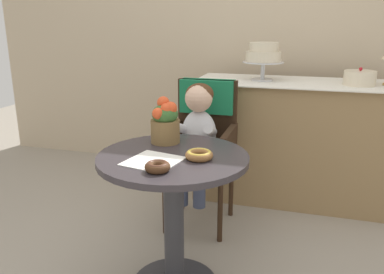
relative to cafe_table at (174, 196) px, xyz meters
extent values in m
cube|color=#C1AD8E|center=(0.00, 1.85, 0.84)|extent=(4.80, 0.10, 2.70)
cylinder|color=#332D33|center=(0.00, 0.00, 0.20)|extent=(0.72, 0.72, 0.03)
cylinder|color=#333338|center=(0.00, 0.00, -0.16)|extent=(0.10, 0.10, 0.69)
cube|color=#332114|center=(-0.05, 0.67, -0.04)|extent=(0.42, 0.42, 0.04)
cube|color=#332114|center=(-0.05, 0.86, 0.22)|extent=(0.40, 0.04, 0.46)
cube|color=#332114|center=(-0.24, 0.67, 0.08)|extent=(0.04, 0.38, 0.18)
cube|color=#332114|center=(0.14, 0.67, 0.08)|extent=(0.04, 0.38, 0.18)
cube|color=#197247|center=(-0.05, 0.86, 0.34)|extent=(0.36, 0.11, 0.22)
cylinder|color=#332114|center=(-0.23, 0.49, -0.28)|extent=(0.03, 0.03, 0.45)
cylinder|color=#332114|center=(0.13, 0.49, -0.28)|extent=(0.03, 0.03, 0.45)
cylinder|color=#332114|center=(-0.23, 0.85, -0.28)|extent=(0.03, 0.03, 0.45)
cylinder|color=#332114|center=(0.13, 0.85, -0.28)|extent=(0.03, 0.03, 0.45)
ellipsoid|color=silver|center=(-0.05, 0.65, 0.14)|extent=(0.22, 0.16, 0.30)
sphere|color=#E0B293|center=(-0.05, 0.64, 0.36)|extent=(0.17, 0.17, 0.17)
ellipsoid|color=#4C2D19|center=(-0.05, 0.66, 0.38)|extent=(0.17, 0.17, 0.14)
cylinder|color=silver|center=(-0.14, 0.56, 0.19)|extent=(0.08, 0.23, 0.13)
sphere|color=#E0B293|center=(-0.13, 0.48, 0.12)|extent=(0.06, 0.06, 0.06)
cylinder|color=silver|center=(0.05, 0.56, 0.19)|extent=(0.08, 0.23, 0.13)
sphere|color=#E0B293|center=(0.04, 0.48, 0.12)|extent=(0.06, 0.06, 0.06)
cylinder|color=#3F4760|center=(-0.10, 0.57, 0.03)|extent=(0.09, 0.22, 0.09)
cylinder|color=#3F4760|center=(-0.10, 0.46, -0.14)|extent=(0.08, 0.08, 0.26)
cylinder|color=#3F4760|center=(0.01, 0.57, 0.03)|extent=(0.09, 0.22, 0.09)
cylinder|color=#3F4760|center=(0.01, 0.46, -0.14)|extent=(0.08, 0.08, 0.26)
cube|color=white|center=(-0.06, -0.11, 0.21)|extent=(0.27, 0.27, 0.00)
torus|color=#4C2D19|center=(0.01, -0.22, 0.23)|extent=(0.11, 0.11, 0.04)
torus|color=#512D1E|center=(0.01, -0.22, 0.24)|extent=(0.09, 0.09, 0.02)
torus|color=#936033|center=(0.13, -0.02, 0.23)|extent=(0.13, 0.13, 0.04)
torus|color=gold|center=(0.13, -0.02, 0.24)|extent=(0.11, 0.11, 0.02)
cylinder|color=brown|center=(-0.10, 0.18, 0.27)|extent=(0.15, 0.15, 0.12)
ellipsoid|color=#38662D|center=(-0.10, 0.18, 0.36)|extent=(0.14, 0.14, 0.10)
sphere|color=#E54C23|center=(-0.07, 0.18, 0.40)|extent=(0.07, 0.07, 0.07)
sphere|color=#E54C23|center=(-0.09, 0.21, 0.37)|extent=(0.05, 0.05, 0.05)
sphere|color=#E54C23|center=(-0.12, 0.20, 0.42)|extent=(0.06, 0.06, 0.06)
sphere|color=#E54C23|center=(-0.13, 0.18, 0.36)|extent=(0.06, 0.06, 0.06)
sphere|color=#E54C23|center=(-0.12, 0.13, 0.37)|extent=(0.06, 0.06, 0.06)
sphere|color=#E54C23|center=(-0.09, 0.16, 0.39)|extent=(0.06, 0.06, 0.06)
cube|color=#93754C|center=(0.55, 1.30, -0.06)|extent=(1.50, 0.56, 0.90)
cube|color=white|center=(0.55, 1.30, 0.39)|extent=(1.56, 0.62, 0.01)
cylinder|color=silver|center=(0.26, 1.30, 0.40)|extent=(0.16, 0.16, 0.01)
cylinder|color=silver|center=(0.26, 1.30, 0.46)|extent=(0.03, 0.03, 0.12)
cylinder|color=silver|center=(0.26, 1.30, 0.53)|extent=(0.30, 0.30, 0.01)
cylinder|color=beige|center=(0.26, 1.30, 0.57)|extent=(0.26, 0.25, 0.08)
cylinder|color=beige|center=(0.26, 1.30, 0.54)|extent=(0.26, 0.26, 0.01)
cylinder|color=beige|center=(0.26, 1.30, 0.64)|extent=(0.21, 0.21, 0.06)
cylinder|color=beige|center=(0.26, 1.30, 0.61)|extent=(0.21, 0.21, 0.01)
cylinder|color=beige|center=(0.92, 1.25, 0.44)|extent=(0.21, 0.21, 0.10)
sphere|color=red|center=(0.92, 1.25, 0.50)|extent=(0.02, 0.02, 0.02)
camera|label=1|loc=(0.58, -1.68, 0.82)|focal=37.20mm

